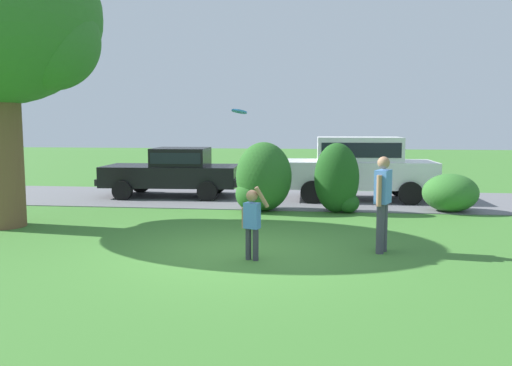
{
  "coord_description": "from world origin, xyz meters",
  "views": [
    {
      "loc": [
        1.53,
        -9.19,
        2.32
      ],
      "look_at": [
        0.18,
        1.54,
        1.1
      ],
      "focal_mm": 36.97,
      "sensor_mm": 36.0,
      "label": 1
    }
  ],
  "objects_px": {
    "parked_sedan": "(175,170)",
    "parked_suv": "(358,165)",
    "frisbee": "(239,111)",
    "adult_onlooker": "(383,199)",
    "child_thrower": "(252,219)"
  },
  "relations": [
    {
      "from": "parked_sedan",
      "to": "parked_suv",
      "type": "distance_m",
      "value": 5.75
    },
    {
      "from": "parked_suv",
      "to": "frisbee",
      "type": "bearing_deg",
      "value": -110.44
    },
    {
      "from": "parked_sedan",
      "to": "adult_onlooker",
      "type": "height_order",
      "value": "adult_onlooker"
    },
    {
      "from": "parked_suv",
      "to": "parked_sedan",
      "type": "bearing_deg",
      "value": 179.99
    },
    {
      "from": "parked_sedan",
      "to": "adult_onlooker",
      "type": "distance_m",
      "value": 8.8
    },
    {
      "from": "child_thrower",
      "to": "adult_onlooker",
      "type": "distance_m",
      "value": 2.41
    },
    {
      "from": "child_thrower",
      "to": "parked_sedan",
      "type": "bearing_deg",
      "value": 114.93
    },
    {
      "from": "parked_suv",
      "to": "child_thrower",
      "type": "relative_size",
      "value": 3.68
    },
    {
      "from": "frisbee",
      "to": "adult_onlooker",
      "type": "bearing_deg",
      "value": 5.07
    },
    {
      "from": "child_thrower",
      "to": "adult_onlooker",
      "type": "bearing_deg",
      "value": 19.96
    },
    {
      "from": "parked_sedan",
      "to": "adult_onlooker",
      "type": "xyz_separation_m",
      "value": [
        5.74,
        -6.67,
        0.13
      ]
    },
    {
      "from": "adult_onlooker",
      "to": "parked_suv",
      "type": "bearing_deg",
      "value": 89.89
    },
    {
      "from": "parked_suv",
      "to": "adult_onlooker",
      "type": "height_order",
      "value": "parked_suv"
    },
    {
      "from": "parked_sedan",
      "to": "child_thrower",
      "type": "relative_size",
      "value": 3.48
    },
    {
      "from": "parked_suv",
      "to": "child_thrower",
      "type": "bearing_deg",
      "value": -106.82
    }
  ]
}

